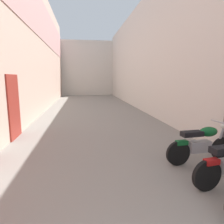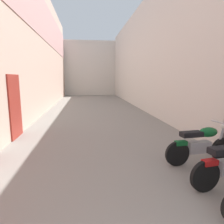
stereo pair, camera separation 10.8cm
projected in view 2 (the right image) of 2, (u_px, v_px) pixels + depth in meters
The scene contains 5 objects.
ground_plane at pixel (98, 119), 10.46m from camera, with size 41.53×41.53×0.00m, color gray.
building_left at pixel (37, 44), 11.27m from camera, with size 0.45×25.53×7.88m.
building_right at pixel (149, 55), 12.26m from camera, with size 0.45×25.53×6.89m.
building_far_end at pixel (90, 69), 25.32m from camera, with size 9.17×2.00×6.56m, color beige.
motorcycle_fourth at pixel (201, 144), 4.87m from camera, with size 1.85×0.58×1.04m.
Camera 2 is at (-0.62, 0.50, 2.07)m, focal length 32.21 mm.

